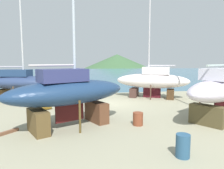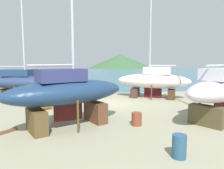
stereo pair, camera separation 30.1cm
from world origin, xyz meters
name	(u,v)px [view 1 (the left image)]	position (x,y,z in m)	size (l,w,h in m)	color
ground_plane	(123,117)	(0.00, -4.36, 0.00)	(42.89, 42.89, 0.00)	gray
sea_water	(90,73)	(0.00, 45.67, 0.00)	(129.13, 78.62, 0.01)	#376B87
headland_hill	(117,66)	(25.28, 140.41, 0.00)	(86.24, 86.24, 18.23)	#3C613B
sailboat_large_starboard	(69,93)	(-3.44, -5.92, 1.98)	(7.36, 5.29, 12.61)	brown
sailboat_mid_port	(152,81)	(4.47, 2.45, 1.78)	(7.58, 5.06, 11.43)	#462E28
sailboat_small_center	(20,82)	(-8.50, 2.90, 1.77)	(7.80, 3.89, 13.37)	brown
sailboat_far_slipway	(221,89)	(6.13, -5.74, 1.95)	(7.81, 6.30, 12.51)	brown
worker	(38,100)	(-5.91, -2.10, 0.90)	(0.36, 0.49, 1.74)	maroon
barrel_rust_mid	(45,106)	(-5.52, -1.37, 0.29)	(0.58, 0.58, 0.84)	#A37C27
barrel_rust_far	(138,119)	(0.52, -6.20, 0.38)	(0.59, 0.59, 0.76)	brown
barrel_by_slipway	(183,146)	(1.13, -10.39, 0.46)	(0.55, 0.55, 0.92)	#295171
timber_short_cross	(222,100)	(10.44, -0.22, 0.06)	(1.96, 0.12, 0.12)	brown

